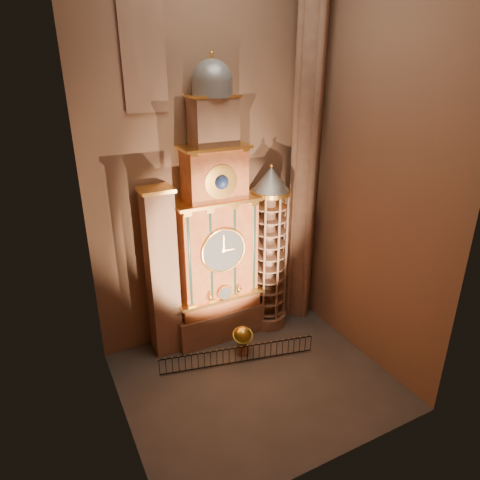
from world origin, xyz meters
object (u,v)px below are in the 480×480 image
astronomical_clock (216,239)px  portrait_tower (162,274)px  stair_turret (269,251)px  iron_railing (238,355)px  celestial_globe (243,338)px

astronomical_clock → portrait_tower: 3.73m
astronomical_clock → stair_turret: (3.50, -0.26, -1.41)m
astronomical_clock → iron_railing: 6.89m
celestial_globe → iron_railing: celestial_globe is taller
celestial_globe → stair_turret: bearing=36.3°
portrait_tower → stair_turret: (6.90, -0.28, 0.12)m
portrait_tower → celestial_globe: size_ratio=5.74×
stair_turret → celestial_globe: (-3.00, -2.21, -4.20)m
astronomical_clock → portrait_tower: astronomical_clock is taller
stair_turret → celestial_globe: size_ratio=6.08×
stair_turret → celestial_globe: 5.62m
stair_turret → iron_railing: bearing=-141.3°
astronomical_clock → portrait_tower: size_ratio=1.64×
astronomical_clock → stair_turret: size_ratio=1.55×
portrait_tower → stair_turret: 6.91m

